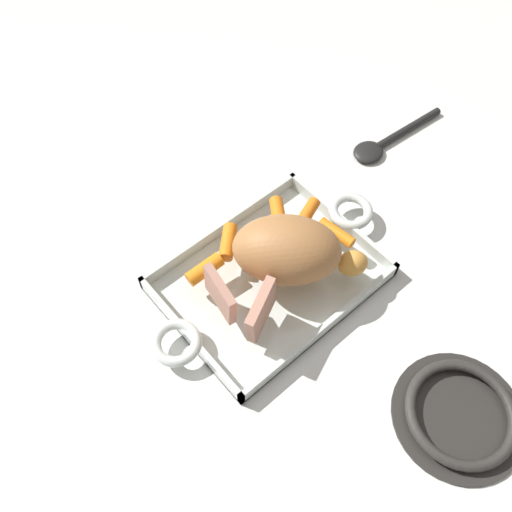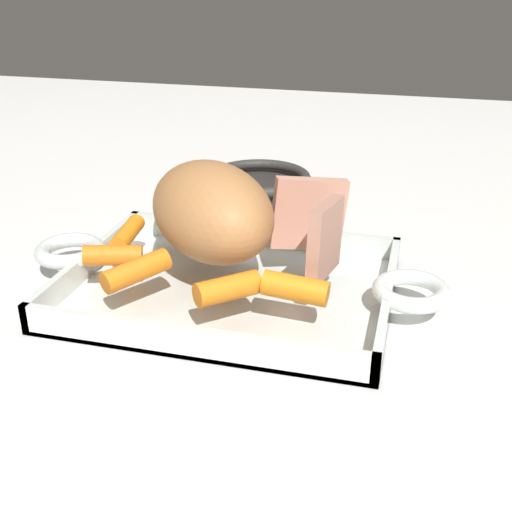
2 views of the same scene
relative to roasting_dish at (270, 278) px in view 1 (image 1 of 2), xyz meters
name	(u,v)px [view 1 (image 1 of 2)]	position (x,y,z in m)	size (l,w,h in m)	color
ground_plane	(269,281)	(0.00, 0.00, -0.01)	(2.18, 2.18, 0.00)	silver
roasting_dish	(270,278)	(0.00, 0.00, 0.00)	(0.43, 0.24, 0.04)	silver
pork_roast	(287,250)	(0.02, -0.01, 0.07)	(0.16, 0.11, 0.10)	#AD7241
roast_slice_thick	(219,293)	(-0.09, 0.00, 0.06)	(0.01, 0.07, 0.07)	tan
roast_slice_thin	(261,310)	(-0.07, -0.06, 0.06)	(0.01, 0.07, 0.07)	tan
baby_carrot_center_left	(278,215)	(0.07, 0.06, 0.04)	(0.02, 0.02, 0.07)	orange
baby_carrot_northwest	(205,269)	(-0.08, 0.06, 0.04)	(0.02, 0.02, 0.06)	orange
baby_carrot_center_right	(228,242)	(-0.02, 0.07, 0.04)	(0.02, 0.02, 0.06)	orange
baby_carrot_southwest	(337,233)	(0.12, -0.02, 0.04)	(0.02, 0.02, 0.06)	orange
baby_carrot_long	(307,214)	(0.11, 0.03, 0.04)	(0.02, 0.02, 0.06)	orange
potato_whole	(353,263)	(0.09, -0.08, 0.05)	(0.05, 0.04, 0.04)	gold
stove_burner_rear	(460,414)	(0.05, -0.33, 0.00)	(0.18, 0.18, 0.02)	#282623
serving_spoon	(385,142)	(0.35, 0.08, 0.00)	(0.21, 0.06, 0.02)	black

